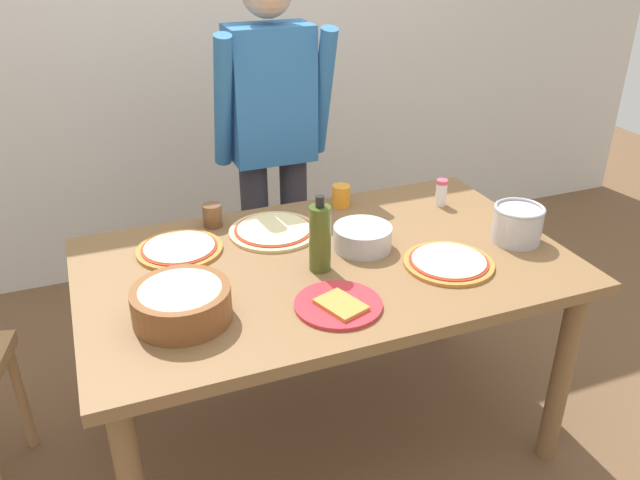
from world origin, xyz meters
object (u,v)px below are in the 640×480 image
object	(u,v)px
plate_with_slice	(339,305)
popcorn_bowl	(181,301)
pizza_cooked_on_tray	(449,262)
cup_orange	(341,196)
pizza_second_cooked	(180,249)
olive_oil_bottle	(320,238)
dining_table	(325,283)
person_cook	(272,139)
cup_small_brown	(212,215)
steel_pot	(518,224)
pizza_raw_on_board	(274,231)
salt_shaker	(441,193)
mixing_bowl_steel	(363,237)

from	to	relation	value
plate_with_slice	popcorn_bowl	world-z (taller)	popcorn_bowl
pizza_cooked_on_tray	cup_orange	world-z (taller)	cup_orange
pizza_second_cooked	olive_oil_bottle	xyz separation A→B (m)	(0.40, -0.29, 0.10)
cup_orange	dining_table	bearing A→B (deg)	-119.87
person_cook	cup_small_brown	distance (m)	0.53
person_cook	plate_with_slice	world-z (taller)	person_cook
olive_oil_bottle	steel_pot	xyz separation A→B (m)	(0.71, -0.06, -0.05)
pizza_raw_on_board	popcorn_bowl	bearing A→B (deg)	-133.62
cup_small_brown	salt_shaker	distance (m)	0.89
salt_shaker	plate_with_slice	bearing A→B (deg)	-141.35
pizza_second_cooked	steel_pot	distance (m)	1.17
dining_table	olive_oil_bottle	size ratio (longest dim) A/B	6.25
pizza_cooked_on_tray	mixing_bowl_steel	xyz separation A→B (m)	(-0.21, 0.21, 0.03)
plate_with_slice	salt_shaker	size ratio (longest dim) A/B	2.45
steel_pot	cup_small_brown	distance (m)	1.08
dining_table	pizza_raw_on_board	distance (m)	0.29
dining_table	salt_shaker	xyz separation A→B (m)	(0.59, 0.25, 0.14)
dining_table	cup_orange	world-z (taller)	cup_orange
pizza_raw_on_board	pizza_cooked_on_tray	bearing A→B (deg)	-43.19
dining_table	person_cook	bearing A→B (deg)	85.27
steel_pot	cup_small_brown	bearing A→B (deg)	152.34
pizza_cooked_on_tray	cup_orange	bearing A→B (deg)	104.19
cup_small_brown	mixing_bowl_steel	bearing A→B (deg)	-39.22
dining_table	olive_oil_bottle	distance (m)	0.21
pizza_second_cooked	cup_small_brown	bearing A→B (deg)	45.00
dining_table	popcorn_bowl	distance (m)	0.56
mixing_bowl_steel	steel_pot	distance (m)	0.54
pizza_raw_on_board	popcorn_bowl	distance (m)	0.59
pizza_raw_on_board	salt_shaker	world-z (taller)	salt_shaker
pizza_cooked_on_tray	plate_with_slice	world-z (taller)	plate_with_slice
pizza_cooked_on_tray	steel_pot	distance (m)	0.32
cup_small_brown	popcorn_bowl	bearing A→B (deg)	-111.08
pizza_second_cooked	salt_shaker	world-z (taller)	salt_shaker
person_cook	salt_shaker	world-z (taller)	person_cook
pizza_raw_on_board	popcorn_bowl	world-z (taller)	popcorn_bowl
mixing_bowl_steel	salt_shaker	size ratio (longest dim) A/B	1.89
cup_orange	pizza_second_cooked	bearing A→B (deg)	-167.65
salt_shaker	pizza_raw_on_board	bearing A→B (deg)	179.46
pizza_second_cooked	dining_table	bearing A→B (deg)	-28.51
mixing_bowl_steel	popcorn_bowl	bearing A→B (deg)	-162.60
cup_orange	cup_small_brown	size ratio (longest dim) A/B	1.00
plate_with_slice	popcorn_bowl	distance (m)	0.45
popcorn_bowl	cup_small_brown	size ratio (longest dim) A/B	3.29
pizza_second_cooked	pizza_raw_on_board	bearing A→B (deg)	2.53
pizza_cooked_on_tray	mixing_bowl_steel	distance (m)	0.30
plate_with_slice	olive_oil_bottle	xyz separation A→B (m)	(0.03, 0.23, 0.11)
dining_table	cup_small_brown	bearing A→B (deg)	126.51
mixing_bowl_steel	pizza_cooked_on_tray	bearing A→B (deg)	-44.79
pizza_cooked_on_tray	plate_with_slice	bearing A→B (deg)	-167.08
dining_table	cup_small_brown	size ratio (longest dim) A/B	18.82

